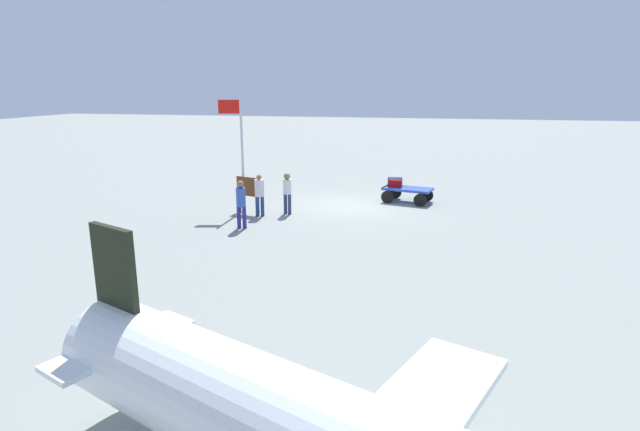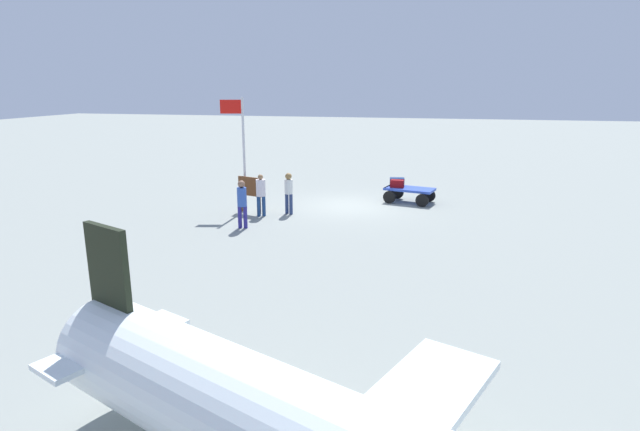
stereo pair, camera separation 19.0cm
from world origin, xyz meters
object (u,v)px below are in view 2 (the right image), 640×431
at_px(worker_lead, 289,190).
at_px(suitcase_tan, 397,182).
at_px(suitcase_dark, 397,184).
at_px(flagpole, 241,144).
at_px(worker_trailing, 242,200).
at_px(worker_supervisor, 261,192).
at_px(signboard, 250,189).
at_px(luggage_cart, 409,192).

bearing_deg(worker_lead, suitcase_tan, -137.24).
height_order(suitcase_dark, flagpole, flagpole).
height_order(suitcase_tan, worker_trailing, worker_trailing).
relative_size(worker_lead, worker_supervisor, 1.00).
distance_m(suitcase_dark, signboard, 6.45).
relative_size(suitcase_dark, worker_lead, 0.36).
height_order(suitcase_tan, worker_lead, worker_lead).
relative_size(luggage_cart, flagpole, 0.50).
distance_m(suitcase_tan, worker_lead, 5.35).
bearing_deg(worker_lead, worker_trailing, 67.04).
relative_size(flagpole, signboard, 3.12).
height_order(suitcase_tan, flagpole, flagpole).
bearing_deg(suitcase_tan, signboard, 34.77).
bearing_deg(worker_trailing, worker_supervisor, -91.91).
bearing_deg(flagpole, worker_lead, 174.89).
height_order(suitcase_tan, worker_supervisor, worker_supervisor).
bearing_deg(worker_lead, signboard, 6.15).
distance_m(luggage_cart, suitcase_dark, 0.63).
xyz_separation_m(suitcase_tan, flagpole, (5.92, 3.45, 1.89)).
height_order(worker_trailing, signboard, worker_trailing).
relative_size(luggage_cart, worker_lead, 1.37).
relative_size(luggage_cart, worker_trailing, 1.30).
bearing_deg(signboard, worker_lead, -173.85).
height_order(suitcase_tan, signboard, signboard).
distance_m(suitcase_dark, worker_lead, 5.09).
bearing_deg(signboard, luggage_cart, -151.19).
distance_m(suitcase_dark, flagpole, 6.94).
bearing_deg(luggage_cart, worker_supervisor, 34.46).
bearing_deg(suitcase_tan, luggage_cart, 140.66).
height_order(suitcase_dark, worker_trailing, worker_trailing).
bearing_deg(luggage_cart, signboard, 28.81).
bearing_deg(signboard, suitcase_tan, -145.23).
bearing_deg(worker_lead, worker_supervisor, 31.48).
bearing_deg(worker_supervisor, luggage_cart, -145.54).
relative_size(worker_trailing, worker_supervisor, 1.05).
xyz_separation_m(flagpole, signboard, (-0.46, 0.34, -1.73)).
bearing_deg(suitcase_dark, worker_supervisor, 37.32).
bearing_deg(worker_supervisor, flagpole, -35.87).
xyz_separation_m(luggage_cart, worker_lead, (4.50, 3.16, 0.49)).
relative_size(worker_supervisor, flagpole, 0.37).
distance_m(worker_trailing, worker_supervisor, 1.80).
relative_size(luggage_cart, suitcase_dark, 3.78).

